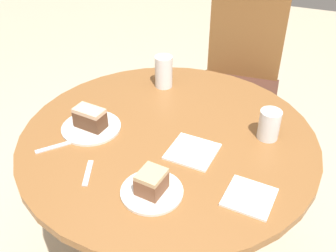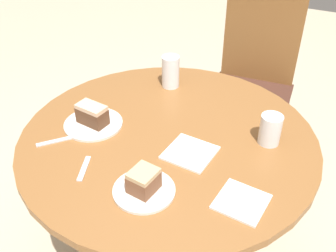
% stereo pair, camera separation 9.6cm
% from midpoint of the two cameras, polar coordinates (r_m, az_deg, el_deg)
% --- Properties ---
extents(table, '(1.10, 1.10, 0.75)m').
position_cam_midpoint_polar(table, '(1.56, -1.76, -6.37)').
color(table, brown).
rests_on(table, ground_plane).
extents(chair, '(0.49, 0.50, 1.01)m').
position_cam_midpoint_polar(chair, '(2.32, 9.09, 6.77)').
color(chair, brown).
rests_on(chair, ground_plane).
extents(plate_near, '(0.22, 0.22, 0.01)m').
position_cam_midpoint_polar(plate_near, '(1.52, -12.85, -0.25)').
color(plate_near, silver).
rests_on(plate_near, table).
extents(plate_far, '(0.19, 0.19, 0.01)m').
position_cam_midpoint_polar(plate_far, '(1.22, -4.62, -9.54)').
color(plate_far, silver).
rests_on(plate_far, table).
extents(cake_slice_near, '(0.12, 0.08, 0.08)m').
position_cam_midpoint_polar(cake_slice_near, '(1.49, -13.07, 1.11)').
color(cake_slice_near, brown).
rests_on(cake_slice_near, plate_near).
extents(cake_slice_far, '(0.09, 0.10, 0.07)m').
position_cam_midpoint_polar(cake_slice_far, '(1.20, -4.71, -8.14)').
color(cake_slice_far, brown).
rests_on(cake_slice_far, plate_far).
extents(glass_lemonade, '(0.08, 0.08, 0.14)m').
position_cam_midpoint_polar(glass_lemonade, '(1.73, -2.23, 7.59)').
color(glass_lemonade, beige).
rests_on(glass_lemonade, table).
extents(glass_water, '(0.08, 0.08, 0.11)m').
position_cam_midpoint_polar(glass_water, '(1.45, 12.62, -0.08)').
color(glass_water, silver).
rests_on(glass_water, table).
extents(napkin_stack, '(0.17, 0.17, 0.01)m').
position_cam_midpoint_polar(napkin_stack, '(1.37, 1.57, -3.77)').
color(napkin_stack, white).
rests_on(napkin_stack, table).
extents(fork, '(0.13, 0.15, 0.00)m').
position_cam_midpoint_polar(fork, '(1.46, -17.09, -2.71)').
color(fork, silver).
rests_on(fork, table).
extents(spoon, '(0.06, 0.12, 0.00)m').
position_cam_midpoint_polar(spoon, '(1.32, -13.60, -6.69)').
color(spoon, silver).
rests_on(spoon, table).
extents(napkin_side, '(0.16, 0.16, 0.01)m').
position_cam_midpoint_polar(napkin_side, '(1.22, 9.52, -10.21)').
color(napkin_side, white).
rests_on(napkin_side, table).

